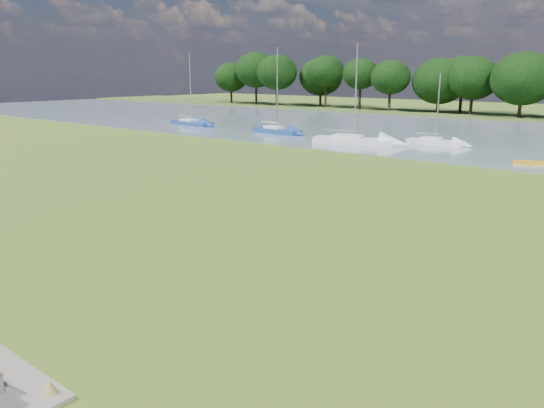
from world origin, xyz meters
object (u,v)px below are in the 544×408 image
Objects in this scene: sailboat_3 at (435,140)px; sailboat_5 at (191,121)px; sailboat_6 at (277,129)px; kayak at (532,163)px; sailboat_2 at (353,138)px.

sailboat_3 is 0.73× the size of sailboat_5.
sailboat_6 is at bearing 0.53° from sailboat_5.
kayak is at bearing -32.31° from sailboat_3.
sailboat_3 is 0.71× the size of sailboat_6.
sailboat_2 is at bearing -7.42° from sailboat_6.
sailboat_3 is 32.26m from sailboat_5.
sailboat_6 is (-27.75, 4.04, 0.39)m from kayak.
sailboat_5 is at bearing -178.16° from sailboat_6.
sailboat_5 is (-25.78, 2.69, -0.03)m from sailboat_2.
sailboat_2 is 1.03× the size of sailboat_5.
kayak is 16.66m from sailboat_2.
kayak is 0.28× the size of sailboat_5.
sailboat_2 reaches higher than sailboat_3.
kayak is 0.28× the size of sailboat_2.
kayak is 0.28× the size of sailboat_6.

